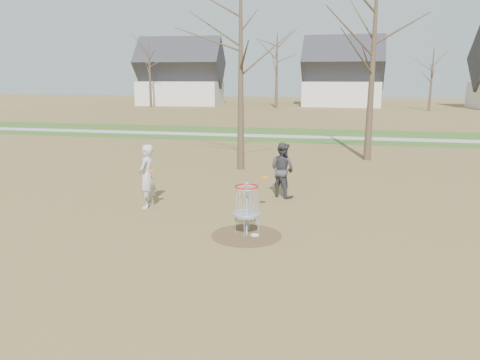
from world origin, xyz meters
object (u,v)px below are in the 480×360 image
player_standing (147,176)px  disc_grounded (255,235)px  disc_golf_basket (247,201)px  player_throwing (282,170)px

player_standing → disc_grounded: bearing=63.7°
player_standing → disc_golf_basket: player_standing is taller
player_throwing → disc_golf_basket: (-0.37, -4.13, -0.01)m
player_throwing → disc_golf_basket: size_ratio=1.36×
player_throwing → disc_grounded: size_ratio=8.37×
player_throwing → disc_golf_basket: bearing=115.7°
player_standing → disc_golf_basket: bearing=62.0°
disc_golf_basket → disc_grounded: bearing=6.8°
player_throwing → disc_grounded: bearing=118.6°
disc_grounded → disc_golf_basket: disc_golf_basket is taller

